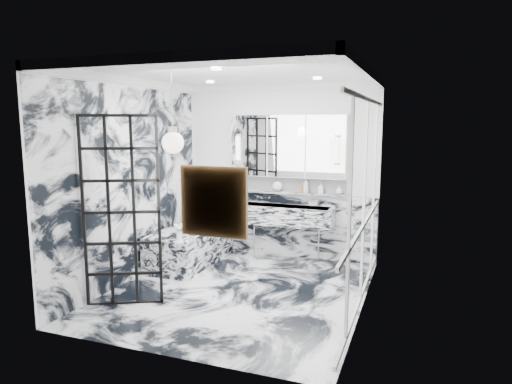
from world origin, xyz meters
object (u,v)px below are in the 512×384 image
at_px(bathtub, 191,245).
at_px(mirror_cabinet, 287,146).
at_px(crittall_door, 121,212).
at_px(trough_sink, 284,215).

bearing_deg(bathtub, mirror_cabinet, 32.06).
bearing_deg(crittall_door, trough_sink, 36.21).
bearing_deg(trough_sink, crittall_door, -118.17).
bearing_deg(crittall_door, mirror_cabinet, 37.80).
height_order(crittall_door, mirror_cabinet, mirror_cabinet).
bearing_deg(bathtub, crittall_door, -88.96).
relative_size(trough_sink, bathtub, 0.97).
distance_m(mirror_cabinet, bathtub, 2.20).
bearing_deg(mirror_cabinet, trough_sink, -90.00).
relative_size(crittall_door, bathtub, 1.38).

